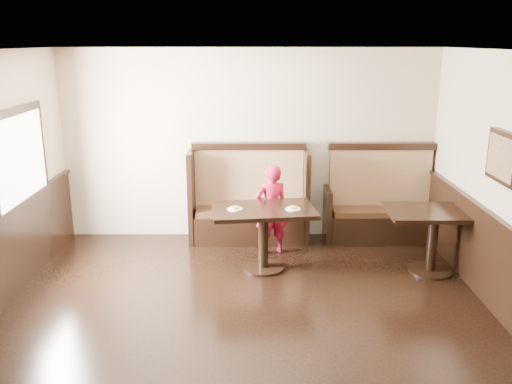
{
  "coord_description": "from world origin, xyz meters",
  "views": [
    {
      "loc": [
        0.08,
        -4.39,
        2.89
      ],
      "look_at": [
        0.1,
        2.35,
        1.0
      ],
      "focal_mm": 38.0,
      "sensor_mm": 36.0,
      "label": 1
    }
  ],
  "objects_px": {
    "booth_neighbor": "(380,208)",
    "child": "(271,209)",
    "booth_main": "(249,205)",
    "table_main": "(263,223)",
    "table_neighbor": "(434,226)"
  },
  "relations": [
    {
      "from": "booth_neighbor",
      "to": "child",
      "type": "bearing_deg",
      "value": -161.51
    },
    {
      "from": "booth_main",
      "to": "child",
      "type": "distance_m",
      "value": 0.64
    },
    {
      "from": "table_main",
      "to": "booth_neighbor",
      "type": "bearing_deg",
      "value": 25.27
    },
    {
      "from": "table_main",
      "to": "table_neighbor",
      "type": "xyz_separation_m",
      "value": [
        2.16,
        -0.11,
        -0.01
      ]
    },
    {
      "from": "child",
      "to": "table_main",
      "type": "bearing_deg",
      "value": 61.82
    },
    {
      "from": "booth_neighbor",
      "to": "booth_main",
      "type": "bearing_deg",
      "value": 179.95
    },
    {
      "from": "booth_neighbor",
      "to": "table_neighbor",
      "type": "distance_m",
      "value": 1.29
    },
    {
      "from": "booth_main",
      "to": "table_main",
      "type": "bearing_deg",
      "value": -79.94
    },
    {
      "from": "table_main",
      "to": "child",
      "type": "relative_size",
      "value": 1.09
    },
    {
      "from": "booth_main",
      "to": "table_main",
      "type": "relative_size",
      "value": 1.26
    },
    {
      "from": "table_main",
      "to": "table_neighbor",
      "type": "height_order",
      "value": "table_neighbor"
    },
    {
      "from": "booth_neighbor",
      "to": "table_main",
      "type": "xyz_separation_m",
      "value": [
        -1.75,
        -1.1,
        0.16
      ]
    },
    {
      "from": "booth_main",
      "to": "table_main",
      "type": "distance_m",
      "value": 1.12
    },
    {
      "from": "table_main",
      "to": "table_neighbor",
      "type": "distance_m",
      "value": 2.16
    },
    {
      "from": "booth_main",
      "to": "child",
      "type": "xyz_separation_m",
      "value": [
        0.32,
        -0.55,
        0.11
      ]
    }
  ]
}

